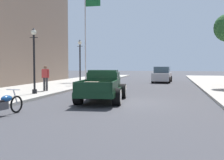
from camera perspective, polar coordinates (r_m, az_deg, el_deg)
name	(u,v)px	position (r m, az deg, el deg)	size (l,w,h in m)	color
ground_plane	(122,102)	(13.68, 2.06, -4.59)	(140.00, 140.00, 0.00)	#3D3D42
hotrod_truck_dark_green	(103,86)	(14.16, -1.86, -1.26)	(2.44, 5.03, 1.58)	black
motorcycle_parked	(3,104)	(10.64, -21.69, -4.65)	(0.62, 2.11, 0.93)	black
car_background_silver	(162,75)	(29.34, 10.33, 1.01)	(2.06, 4.39, 1.65)	#B7B7BC
pedestrian_sidewalk_left	(45,76)	(18.47, -13.62, 0.72)	(0.53, 0.22, 1.65)	#333338
street_lamp_near	(34,56)	(16.85, -15.83, 4.88)	(0.50, 0.32, 3.85)	black
street_lamp_far	(80,59)	(23.96, -6.64, 4.44)	(0.50, 0.32, 3.85)	black
flagpole	(87,28)	(29.86, -5.12, 10.71)	(1.74, 0.16, 9.16)	#B2B2B7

